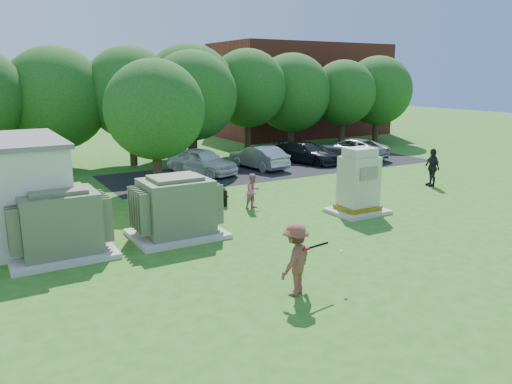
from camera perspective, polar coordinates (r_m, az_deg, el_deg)
ground at (r=14.77m, az=7.91°, el=-8.00°), size 120.00×120.00×0.00m
brick_building at (r=46.22m, az=5.05°, el=11.53°), size 15.00×8.00×8.00m
parking_strip at (r=29.34m, az=2.48°, el=2.78°), size 20.00×6.00×0.01m
transformer_left at (r=16.01m, az=-21.54°, el=-3.47°), size 3.00×2.40×2.07m
transformer_right at (r=16.90m, az=-9.10°, el=-1.85°), size 3.00×2.40×2.07m
generator_cabinet at (r=19.89m, az=11.64°, el=0.80°), size 2.12×1.74×2.59m
picnic_table at (r=20.84m, az=-5.93°, el=-0.37°), size 1.67×1.25×0.71m
batter at (r=12.36m, az=4.53°, el=-7.70°), size 1.36×1.15×1.82m
person_at_picnic at (r=20.23m, az=-0.32°, el=0.10°), size 0.82×0.71×1.45m
person_walking_right at (r=25.83m, az=19.48°, el=2.68°), size 0.75×1.17×1.86m
car_white at (r=27.47m, az=-6.20°, el=3.52°), size 3.16×4.59×1.45m
car_silver_a at (r=29.06m, az=0.28°, el=4.03°), size 1.98×4.26×1.35m
car_dark at (r=31.08m, az=5.79°, el=4.51°), size 3.17×4.79×1.29m
car_silver_b at (r=32.86m, az=10.74°, el=4.87°), size 3.67×5.33×1.35m
batting_equipment at (r=12.50m, az=7.11°, el=-6.35°), size 1.26×0.20×0.34m
tree_row at (r=31.07m, az=-10.93°, el=10.84°), size 41.30×13.30×7.30m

